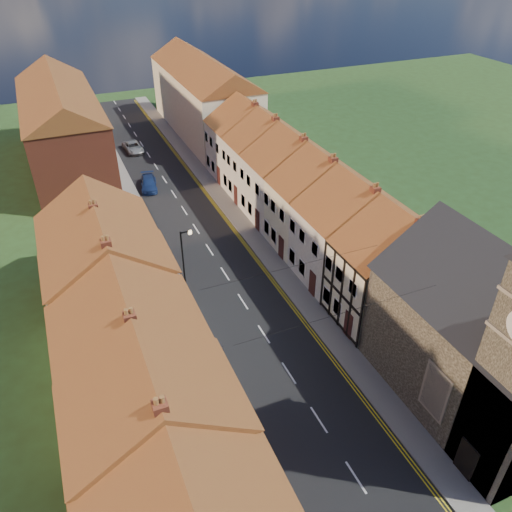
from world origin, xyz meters
The scene contains 21 objects.
ground centered at (0.00, 0.00, 0.00)m, with size 160.00×160.00×0.00m, color #2B5323.
road centered at (0.00, 30.00, 0.01)m, with size 7.00×90.00×0.02m, color black.
pavement_left centered at (-4.40, 30.00, 0.06)m, with size 1.80×90.00×0.12m, color gray.
pavement_right centered at (4.40, 30.00, 0.06)m, with size 1.80×90.00×0.12m, color gray.
church centered at (9.36, 3.32, 5.88)m, with size 11.25×14.25×15.20m.
cottage_r_tudor centered at (9.27, 12.70, 4.47)m, with size 8.30×5.20×9.00m.
cottage_r_white_near centered at (9.30, 18.10, 4.47)m, with size 8.30×6.00×9.00m.
cottage_r_cream_mid centered at (9.30, 23.50, 4.48)m, with size 8.30×5.20×9.00m.
cottage_r_pink centered at (9.30, 28.90, 4.47)m, with size 8.30×6.00×9.00m.
cottage_r_white_far centered at (9.30, 34.30, 4.48)m, with size 8.30×5.20×9.00m.
cottage_r_cream_far centered at (9.30, 39.70, 4.47)m, with size 8.30×6.00×9.00m.
cottage_l_cream centered at (-9.30, 5.55, 4.52)m, with size 8.30×6.30×9.10m.
cottage_l_white centered at (-9.30, 11.95, 4.37)m, with size 8.30×6.90×8.80m.
cottage_l_brick_mid centered at (-9.30, 18.05, 4.53)m, with size 8.30×5.70×9.10m.
cottage_l_pink centered at (-9.30, 23.85, 4.37)m, with size 8.30×6.30×8.80m.
block_right_far centered at (9.30, 55.00, 5.29)m, with size 8.30×24.20×10.50m.
block_left_far centered at (-9.30, 50.00, 5.29)m, with size 8.30×24.20×10.50m.
lamppost centered at (-3.81, 20.00, 3.54)m, with size 0.88×0.15×6.00m.
car_far centered at (-2.11, 40.48, 0.61)m, with size 1.70×4.18×1.21m, color navy.
car_distant centered at (-1.50, 51.82, 0.60)m, with size 1.98×4.29×1.19m, color #9DA1A4.
pedestrian_left centered at (-3.70, 12.68, 0.93)m, with size 0.59×0.39×1.61m, color black.
Camera 1 is at (-10.91, -10.05, 24.38)m, focal length 35.00 mm.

